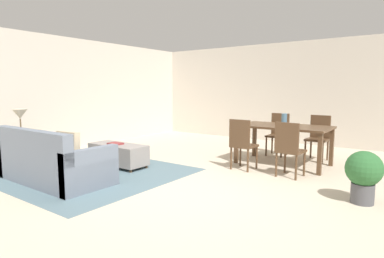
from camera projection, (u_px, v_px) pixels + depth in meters
ground_plane at (192, 190)px, 4.64m from camera, size 10.80×10.80×0.00m
wall_back at (303, 93)px, 8.48m from camera, size 9.00×0.12×2.70m
wall_left at (49, 94)px, 7.51m from camera, size 0.12×11.00×2.70m
area_rug at (90, 173)px, 5.61m from camera, size 3.00×2.80×0.01m
couch at (53, 163)px, 5.05m from camera, size 1.92×0.91×0.86m
ottoman_table at (118, 154)px, 6.06m from camera, size 1.18×0.49×0.42m
side_table at (22, 144)px, 5.88m from camera, size 0.40×0.40×0.57m
table_lamp at (20, 115)px, 5.82m from camera, size 0.26×0.26×0.53m
dining_table at (284, 130)px, 6.16m from camera, size 1.70×0.95×0.76m
dining_chair_near_left at (242, 141)px, 5.75m from camera, size 0.41×0.41×0.92m
dining_chair_near_right at (289, 146)px, 5.25m from camera, size 0.43×0.43×0.92m
dining_chair_far_left at (278, 132)px, 7.09m from camera, size 0.40×0.40×0.92m
dining_chair_far_right at (318, 135)px, 6.57m from camera, size 0.42×0.42×0.92m
vase_centerpiece at (284, 120)px, 6.09m from camera, size 0.10×0.10×0.23m
book_on_ottoman at (115, 144)px, 6.01m from camera, size 0.26×0.20×0.03m
potted_plant at (364, 173)px, 4.07m from camera, size 0.45×0.45×0.68m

